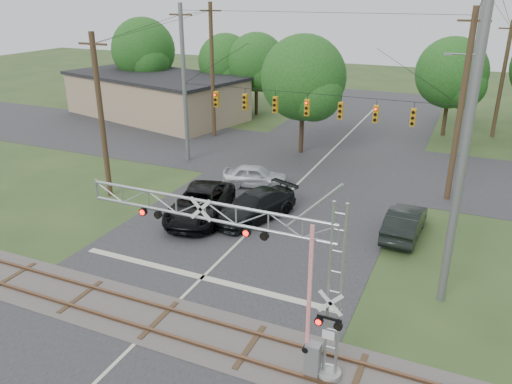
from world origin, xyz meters
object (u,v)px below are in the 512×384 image
at_px(commercial_building, 155,95).
at_px(pickup_black, 200,204).
at_px(crossing_gantry, 252,258).
at_px(traffic_signal_span, 320,100).
at_px(streetlight, 466,104).
at_px(sedan_silver, 255,176).
at_px(car_dark, 255,206).

bearing_deg(commercial_building, pickup_black, -36.41).
height_order(crossing_gantry, commercial_building, crossing_gantry).
height_order(traffic_signal_span, pickup_black, traffic_signal_span).
distance_m(traffic_signal_span, streetlight, 11.34).
bearing_deg(streetlight, sedan_silver, -140.32).
bearing_deg(commercial_building, streetlight, 5.49).
distance_m(pickup_black, streetlight, 20.90).
relative_size(pickup_black, streetlight, 0.75).
bearing_deg(streetlight, traffic_signal_span, -140.75).
distance_m(pickup_black, sedan_silver, 5.93).
relative_size(traffic_signal_span, pickup_black, 3.11).
height_order(traffic_signal_span, car_dark, traffic_signal_span).
relative_size(pickup_black, commercial_building, 0.31).
xyz_separation_m(pickup_black, commercial_building, (-16.90, 20.26, 1.32)).
height_order(crossing_gantry, sedan_silver, crossing_gantry).
height_order(car_dark, streetlight, streetlight).
bearing_deg(crossing_gantry, pickup_black, 128.60).
bearing_deg(commercial_building, crossing_gantry, -36.80).
height_order(crossing_gantry, pickup_black, crossing_gantry).
bearing_deg(streetlight, pickup_black, -129.26).
distance_m(crossing_gantry, car_dark, 12.13).
xyz_separation_m(crossing_gantry, sedan_silver, (-6.77, 15.45, -3.28)).
height_order(car_dark, commercial_building, commercial_building).
bearing_deg(traffic_signal_span, sedan_silver, -139.25).
relative_size(sedan_silver, streetlight, 0.52).
height_order(crossing_gantry, streetlight, streetlight).
relative_size(crossing_gantry, streetlight, 1.16).
xyz_separation_m(traffic_signal_span, streetlight, (8.75, 7.15, -0.95)).
distance_m(crossing_gantry, pickup_black, 12.67).
bearing_deg(traffic_signal_span, streetlight, 39.25).
relative_size(car_dark, commercial_building, 0.27).
bearing_deg(streetlight, commercial_building, 171.74).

